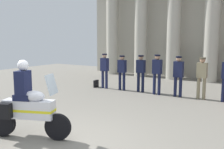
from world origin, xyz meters
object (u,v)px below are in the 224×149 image
(officer_in_row_4, at_px, (178,73))
(officer_in_row_5, at_px, (202,75))
(officer_in_row_0, at_px, (105,68))
(officer_in_row_1, at_px, (122,70))
(officer_in_row_3, at_px, (157,71))
(motorcycle_with_rider, at_px, (26,106))
(briefcase_on_ground, at_px, (96,84))
(officer_in_row_2, at_px, (141,70))

(officer_in_row_4, bearing_deg, officer_in_row_5, -172.95)
(officer_in_row_0, bearing_deg, officer_in_row_1, -174.76)
(officer_in_row_3, bearing_deg, officer_in_row_0, 3.35)
(officer_in_row_5, height_order, motorcycle_with_rider, motorcycle_with_rider)
(officer_in_row_1, height_order, officer_in_row_5, officer_in_row_5)
(officer_in_row_4, relative_size, briefcase_on_ground, 4.69)
(officer_in_row_4, relative_size, motorcycle_with_rider, 0.85)
(motorcycle_with_rider, height_order, briefcase_on_ground, motorcycle_with_rider)
(officer_in_row_4, height_order, briefcase_on_ground, officer_in_row_4)
(officer_in_row_2, bearing_deg, officer_in_row_1, 10.85)
(officer_in_row_2, distance_m, briefcase_on_ground, 2.52)
(officer_in_row_1, xyz_separation_m, officer_in_row_2, (0.91, 0.12, 0.02))
(officer_in_row_1, distance_m, officer_in_row_2, 0.92)
(officer_in_row_4, xyz_separation_m, officer_in_row_5, (0.93, 0.06, -0.01))
(briefcase_on_ground, bearing_deg, officer_in_row_5, 2.19)
(officer_in_row_2, bearing_deg, officer_in_row_3, 173.17)
(officer_in_row_1, xyz_separation_m, officer_in_row_3, (1.75, -0.02, 0.06))
(officer_in_row_4, bearing_deg, briefcase_on_ground, 4.89)
(officer_in_row_1, xyz_separation_m, motorcycle_with_rider, (1.00, -6.26, -0.17))
(officer_in_row_1, bearing_deg, officer_in_row_0, 5.24)
(officer_in_row_1, xyz_separation_m, officer_in_row_5, (3.58, 0.14, 0.02))
(officer_in_row_3, distance_m, motorcycle_with_rider, 6.28)
(briefcase_on_ground, bearing_deg, officer_in_row_0, 1.71)
(officer_in_row_3, distance_m, officer_in_row_5, 1.83)
(officer_in_row_0, distance_m, motorcycle_with_rider, 6.52)
(officer_in_row_1, height_order, officer_in_row_3, officer_in_row_3)
(officer_in_row_0, height_order, officer_in_row_3, officer_in_row_3)
(officer_in_row_3, relative_size, officer_in_row_5, 1.04)
(officer_in_row_3, height_order, motorcycle_with_rider, motorcycle_with_rider)
(officer_in_row_3, bearing_deg, officer_in_row_1, 2.32)
(officer_in_row_2, relative_size, motorcycle_with_rider, 0.84)
(officer_in_row_0, relative_size, officer_in_row_1, 1.03)
(officer_in_row_0, distance_m, officer_in_row_2, 1.87)
(motorcycle_with_rider, bearing_deg, officer_in_row_5, 46.40)
(officer_in_row_5, xyz_separation_m, briefcase_on_ground, (-5.04, -0.19, -0.81))
(officer_in_row_2, xyz_separation_m, motorcycle_with_rider, (0.09, -6.38, -0.19))
(officer_in_row_2, height_order, briefcase_on_ground, officer_in_row_2)
(officer_in_row_1, bearing_deg, officer_in_row_5, -174.64)
(officer_in_row_1, relative_size, motorcycle_with_rider, 0.82)
(officer_in_row_1, xyz_separation_m, officer_in_row_4, (2.65, 0.08, 0.03))
(officer_in_row_2, relative_size, officer_in_row_5, 1.00)
(motorcycle_with_rider, distance_m, briefcase_on_ground, 6.70)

